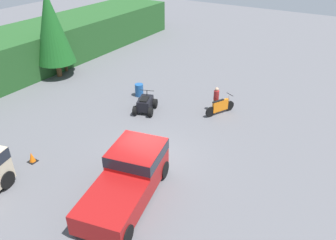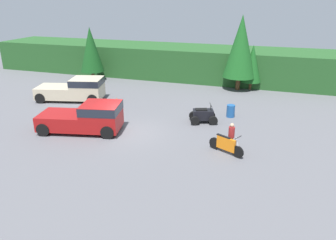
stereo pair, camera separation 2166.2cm
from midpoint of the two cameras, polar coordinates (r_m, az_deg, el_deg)
The scene contains 9 objects.
ground_plane at distance 15.52m, azimuth -42.14°, elevation -15.29°, with size 80.00×80.00×0.00m, color #5B5B60.
tree_mid_left at distance 26.43m, azimuth -43.40°, elevation 10.71°, with size 2.92×2.92×6.64m.
tree_mid_right at distance 27.42m, azimuth -40.51°, elevation 8.76°, with size 1.79×1.79×4.08m.
pickup_truck_red at distance 14.53m, azimuth -51.39°, elevation -17.53°, with size 5.47×3.29×1.86m.
dirt_bike at distance 16.33m, azimuth -21.09°, elevation -4.07°, with size 2.03×1.14×1.18m.
quad_atv at distance 18.80m, azimuth -34.42°, elevation -3.02°, with size 2.13×1.77×1.26m.
rider_person at distance 16.50m, azimuth -21.70°, elevation -2.16°, with size 0.42×0.42×1.64m.
traffic_cone at distance 19.77m, azimuth -55.56°, elevation -11.32°, with size 0.42×0.42×0.55m.
steel_barrel at distance 20.74m, azimuth -32.61°, elevation 0.28°, with size 0.58×0.58×0.88m.
Camera 1 is at (-10.81, -7.72, 10.09)m, focal length 35.00 mm.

